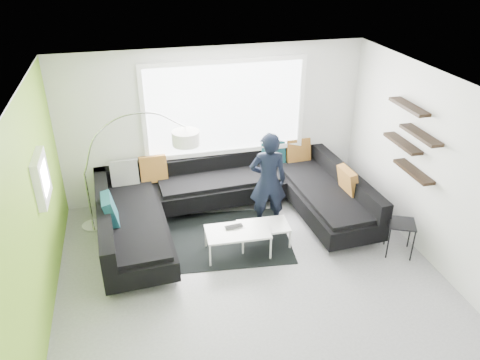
# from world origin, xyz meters

# --- Properties ---
(ground) EXTENTS (5.50, 5.50, 0.00)m
(ground) POSITION_xyz_m (0.00, 0.00, 0.00)
(ground) COLOR slate
(ground) RESTS_ON ground
(room_shell) EXTENTS (5.54, 5.04, 2.82)m
(room_shell) POSITION_xyz_m (0.04, 0.21, 1.81)
(room_shell) COLOR silver
(room_shell) RESTS_ON ground
(sectional_sofa) EXTENTS (4.49, 2.92, 0.94)m
(sectional_sofa) POSITION_xyz_m (0.05, 1.25, 0.41)
(sectional_sofa) COLOR black
(sectional_sofa) RESTS_ON ground
(rug) EXTENTS (2.41, 1.87, 0.01)m
(rug) POSITION_xyz_m (-0.25, 0.92, 0.01)
(rug) COLOR black
(rug) RESTS_ON ground
(coffee_table) EXTENTS (1.29, 0.79, 0.41)m
(coffee_table) POSITION_xyz_m (0.18, 0.56, 0.21)
(coffee_table) COLOR white
(coffee_table) RESTS_ON ground
(arc_lamp) EXTENTS (2.08, 1.31, 2.05)m
(arc_lamp) POSITION_xyz_m (-2.28, 1.80, 1.03)
(arc_lamp) COLOR silver
(arc_lamp) RESTS_ON ground
(side_table) EXTENTS (0.53, 0.53, 0.55)m
(side_table) POSITION_xyz_m (2.39, -0.10, 0.28)
(side_table) COLOR black
(side_table) RESTS_ON ground
(person) EXTENTS (0.73, 0.57, 1.70)m
(person) POSITION_xyz_m (0.63, 1.15, 0.85)
(person) COLOR black
(person) RESTS_ON ground
(laptop) EXTENTS (0.32, 0.24, 0.02)m
(laptop) POSITION_xyz_m (-0.08, 0.55, 0.42)
(laptop) COLOR black
(laptop) RESTS_ON coffee_table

